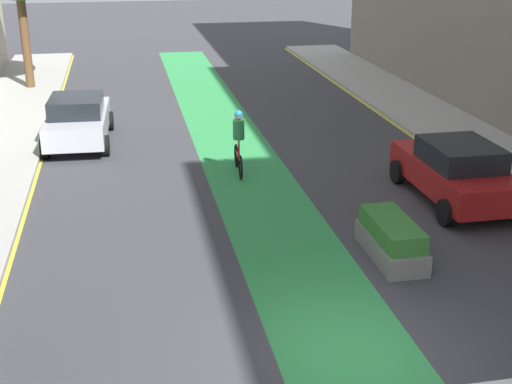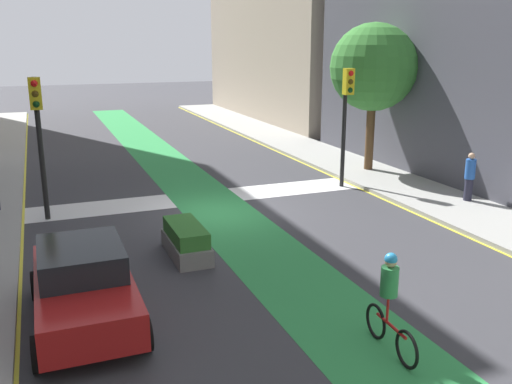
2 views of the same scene
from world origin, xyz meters
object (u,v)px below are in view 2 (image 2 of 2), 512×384
at_px(cyclist_in_lane, 390,301).
at_px(pedestrian_sidewalk_left_a, 470,176).
at_px(traffic_signal_near_left, 346,105).
at_px(car_red_right_far, 84,285).
at_px(median_planter, 186,241).
at_px(street_tree_near, 373,68).
at_px(traffic_signal_near_right, 38,122).

height_order(cyclist_in_lane, pedestrian_sidewalk_left_a, cyclist_in_lane).
bearing_deg(traffic_signal_near_left, car_red_right_far, 36.37).
xyz_separation_m(car_red_right_far, median_planter, (-2.77, -2.75, -0.40)).
bearing_deg(cyclist_in_lane, car_red_right_far, -31.56).
distance_m(traffic_signal_near_left, car_red_right_far, 12.88).
bearing_deg(car_red_right_far, street_tree_near, -143.21).
distance_m(car_red_right_far, street_tree_near, 15.97).
relative_size(cyclist_in_lane, street_tree_near, 0.31).
bearing_deg(traffic_signal_near_right, cyclist_in_lane, 118.26).
relative_size(traffic_signal_near_right, cyclist_in_lane, 2.39).
height_order(traffic_signal_near_right, traffic_signal_near_left, traffic_signal_near_left).
xyz_separation_m(pedestrian_sidewalk_left_a, street_tree_near, (0.53, -5.45, 3.40)).
relative_size(pedestrian_sidewalk_left_a, median_planter, 0.77).
height_order(traffic_signal_near_left, street_tree_near, street_tree_near).
bearing_deg(traffic_signal_near_left, median_planter, 32.66).
bearing_deg(traffic_signal_near_right, street_tree_near, -171.08).
xyz_separation_m(car_red_right_far, pedestrian_sidewalk_left_a, (-12.99, -3.87, 0.19)).
relative_size(traffic_signal_near_left, median_planter, 2.08).
height_order(pedestrian_sidewalk_left_a, median_planter, pedestrian_sidewalk_left_a).
relative_size(traffic_signal_near_right, median_planter, 2.05).
relative_size(traffic_signal_near_left, pedestrian_sidewalk_left_a, 2.70).
height_order(cyclist_in_lane, median_planter, cyclist_in_lane).
distance_m(traffic_signal_near_right, pedestrian_sidewalk_left_a, 14.11).
height_order(car_red_right_far, cyclist_in_lane, cyclist_in_lane).
bearing_deg(street_tree_near, median_planter, 34.12).
distance_m(car_red_right_far, cyclist_in_lane, 5.90).
relative_size(cyclist_in_lane, pedestrian_sidewalk_left_a, 1.12).
xyz_separation_m(traffic_signal_near_right, traffic_signal_near_left, (-10.74, -0.24, 0.04)).
height_order(traffic_signal_near_right, cyclist_in_lane, traffic_signal_near_right).
bearing_deg(median_planter, street_tree_near, -145.88).
relative_size(traffic_signal_near_right, street_tree_near, 0.73).
relative_size(traffic_signal_near_left, car_red_right_far, 1.07).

